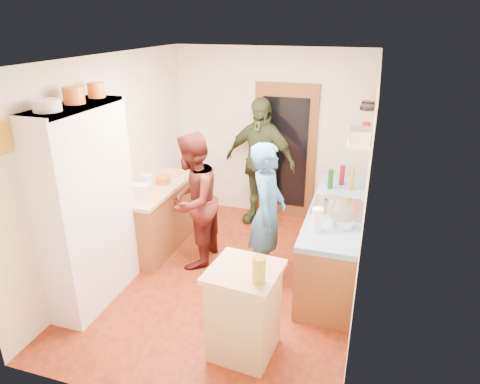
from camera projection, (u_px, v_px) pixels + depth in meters
The scene contains 43 objects.
floor at pixel (229, 277), 5.30m from camera, with size 3.00×4.00×0.02m, color maroon.
ceiling at pixel (226, 57), 4.30m from camera, with size 3.00×4.00×0.02m, color silver.
wall_back at pixel (270, 135), 6.57m from camera, with size 3.00×0.02×2.60m, color silver.
wall_front at pixel (135, 273), 3.03m from camera, with size 3.00×0.02×2.60m, color silver.
wall_left at pixel (111, 165), 5.22m from camera, with size 0.02×4.00×2.60m, color silver.
wall_right at pixel (367, 194), 4.38m from camera, with size 0.02×4.00×2.60m, color silver.
door_frame at pixel (285, 152), 6.56m from camera, with size 0.95×0.06×2.10m, color brown.
door_glass at pixel (284, 153), 6.53m from camera, with size 0.70×0.02×1.70m, color black.
hutch_body at pixel (87, 208), 4.53m from camera, with size 0.40×1.20×2.20m, color white.
hutch_top_shelf at pixel (72, 107), 4.12m from camera, with size 0.40×1.14×0.04m, color white.
plate_stack at pixel (47, 105), 3.80m from camera, with size 0.25×0.25×0.10m, color white.
orange_pot_a at pixel (74, 95), 4.12m from camera, with size 0.20×0.20×0.16m, color orange.
orange_pot_b at pixel (96, 90), 4.44m from camera, with size 0.18×0.18×0.16m, color orange.
left_counter_base at pixel (156, 218), 5.86m from camera, with size 0.60×1.40×0.85m, color brown.
left_counter_top at pixel (154, 188), 5.69m from camera, with size 0.64×1.44×0.05m, color tan.
toaster at pixel (141, 191), 5.27m from camera, with size 0.24×0.16×0.18m, color white.
kettle at pixel (147, 181), 5.60m from camera, with size 0.16×0.16×0.18m, color white.
orange_bowl at pixel (163, 180), 5.76m from camera, with size 0.19×0.19×0.09m, color orange.
chopping_board at pixel (171, 173), 6.11m from camera, with size 0.30×0.22×0.03m, color tan.
right_counter_base at pixel (334, 242), 5.24m from camera, with size 0.60×2.20×0.84m, color brown.
right_counter_top at pixel (337, 209), 5.07m from camera, with size 0.62×2.22×0.06m, color #0D55B2.
hob at pixel (337, 208), 4.98m from camera, with size 0.55×0.58×0.04m, color silver.
pot_on_hob at pixel (333, 202), 4.94m from camera, with size 0.18×0.18×0.12m, color silver.
bottle_a at pixel (331, 179), 5.54m from camera, with size 0.07×0.07×0.27m, color #143F14.
bottle_b at pixel (342, 175), 5.67m from camera, with size 0.07×0.07×0.27m, color #591419.
bottle_c at pixel (351, 179), 5.50m from camera, with size 0.07×0.07×0.29m, color olive.
paper_towel at pixel (317, 220), 4.44m from camera, with size 0.12×0.12×0.26m, color white.
mixing_bowl at pixel (343, 222), 4.57m from camera, with size 0.27×0.27×0.10m, color silver.
island_base at pixel (244, 314), 3.97m from camera, with size 0.55×0.55×0.86m, color tan.
island_top at pixel (244, 272), 3.79m from camera, with size 0.62×0.62×0.05m, color tan.
cutting_board at pixel (241, 267), 3.85m from camera, with size 0.35×0.28×0.02m, color white.
oil_jar at pixel (259, 269), 3.57m from camera, with size 0.12×0.12×0.23m, color #AD9E2D.
pan_rail at pixel (374, 96), 5.46m from camera, with size 0.02×0.02×0.65m, color silver.
pan_hang_a at pixel (367, 108), 5.37m from camera, with size 0.18×0.18×0.05m, color black.
pan_hang_b at pixel (368, 107), 5.55m from camera, with size 0.16×0.16×0.05m, color black.
pan_hang_c at pixel (368, 103), 5.72m from camera, with size 0.17×0.17×0.05m, color black.
wall_shelf at pixel (359, 144), 4.67m from camera, with size 0.26×0.42×0.03m, color tan.
radio at pixel (360, 135), 4.63m from camera, with size 0.22×0.30×0.15m, color silver.
ext_bracket at pixel (369, 138), 5.84m from camera, with size 0.06×0.10×0.04m, color black.
fire_extinguisher at pixel (365, 134), 5.83m from camera, with size 0.11×0.11×0.32m, color red.
person_hob at pixel (270, 216), 4.93m from camera, with size 0.63×0.41×1.72m, color #3268A6.
person_left at pixel (196, 200), 5.33m from camera, with size 0.84×0.65×1.72m, color #4B1917.
person_back at pixel (260, 162), 6.37m from camera, with size 1.14×0.47×1.94m, color #2E3920.
Camera 1 is at (1.48, -4.25, 2.98)m, focal length 32.00 mm.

